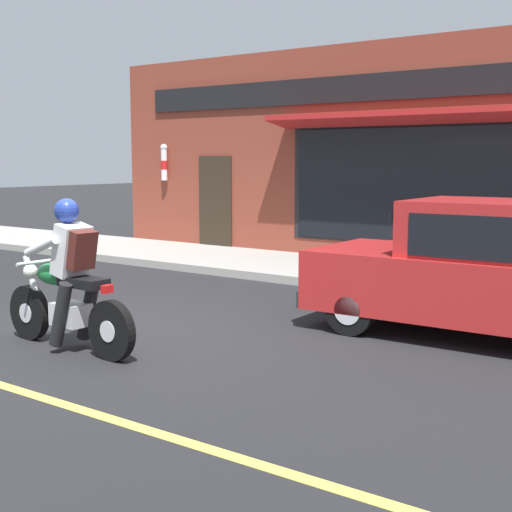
% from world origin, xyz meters
% --- Properties ---
extents(ground_plane, '(80.00, 80.00, 0.00)m').
position_xyz_m(ground_plane, '(0.00, 0.00, 0.00)').
color(ground_plane, black).
extents(sidewalk_curb, '(2.60, 22.00, 0.14)m').
position_xyz_m(sidewalk_curb, '(5.39, 3.00, 0.07)').
color(sidewalk_curb, '#9E9B93').
rests_on(sidewalk_curb, ground).
extents(storefront_building, '(1.25, 11.54, 4.20)m').
position_xyz_m(storefront_building, '(6.92, 0.56, 2.11)').
color(storefront_building, brown).
rests_on(storefront_building, ground).
extents(motorcycle_with_rider, '(0.56, 2.02, 1.62)m').
position_xyz_m(motorcycle_with_rider, '(-0.63, -0.19, 0.68)').
color(motorcycle_with_rider, black).
rests_on(motorcycle_with_rider, ground).
extents(car_hatchback, '(1.73, 3.82, 1.57)m').
position_xyz_m(car_hatchback, '(2.47, -3.55, 0.77)').
color(car_hatchback, black).
rests_on(car_hatchback, ground).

